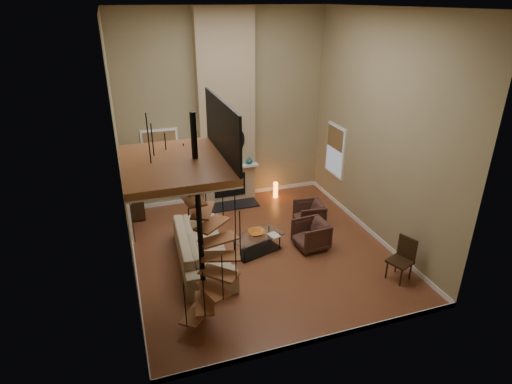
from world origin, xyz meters
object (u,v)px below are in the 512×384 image
object	(u,v)px
armchair_far	(313,234)
coffee_table	(257,241)
floor_lamp	(186,176)
side_chair	(403,257)
sofa	(202,248)
accent_lamp	(276,190)
hutch	(134,185)
armchair_near	(312,214)

from	to	relation	value
armchair_far	coffee_table	distance (m)	1.41
floor_lamp	side_chair	size ratio (longest dim) A/B	1.72
sofa	side_chair	xyz separation A→B (m)	(4.04, -1.97, 0.13)
floor_lamp	accent_lamp	xyz separation A→B (m)	(2.85, 0.82, -1.16)
floor_lamp	accent_lamp	bearing A→B (deg)	16.11
side_chair	coffee_table	bearing A→B (deg)	143.26
floor_lamp	side_chair	bearing A→B (deg)	-44.51
coffee_table	armchair_far	bearing A→B (deg)	-9.39
hutch	side_chair	size ratio (longest dim) A/B	1.84
floor_lamp	armchair_near	bearing A→B (deg)	-20.39
hutch	armchair_near	bearing A→B (deg)	-25.16
armchair_far	accent_lamp	world-z (taller)	armchair_far
hutch	coffee_table	bearing A→B (deg)	-47.31
coffee_table	floor_lamp	world-z (taller)	floor_lamp
floor_lamp	side_chair	xyz separation A→B (m)	(4.00, -3.93, -0.89)
armchair_far	side_chair	xyz separation A→B (m)	(1.29, -1.77, 0.17)
accent_lamp	armchair_near	bearing A→B (deg)	-82.01
armchair_near	accent_lamp	xyz separation A→B (m)	(-0.28, 1.99, -0.10)
sofa	armchair_near	bearing A→B (deg)	-73.25
floor_lamp	accent_lamp	world-z (taller)	floor_lamp
hutch	armchair_far	xyz separation A→B (m)	(4.02, -3.09, -0.60)
armchair_far	accent_lamp	bearing A→B (deg)	173.53
armchair_near	coffee_table	bearing A→B (deg)	-60.94
coffee_table	floor_lamp	bearing A→B (deg)	124.38
hutch	armchair_far	size ratio (longest dim) A/B	2.36
hutch	floor_lamp	bearing A→B (deg)	-35.13
hutch	armchair_near	world-z (taller)	hutch
hutch	sofa	size ratio (longest dim) A/B	0.66
sofa	floor_lamp	world-z (taller)	floor_lamp
hutch	side_chair	bearing A→B (deg)	-42.43
floor_lamp	accent_lamp	distance (m)	3.19
armchair_near	sofa	bearing A→B (deg)	-69.94
side_chair	accent_lamp	bearing A→B (deg)	103.55
coffee_table	side_chair	bearing A→B (deg)	-36.74
sofa	side_chair	world-z (taller)	side_chair
hutch	floor_lamp	distance (m)	1.67
sofa	coffee_table	world-z (taller)	sofa
hutch	coffee_table	xyz separation A→B (m)	(2.63, -2.86, -0.67)
sofa	armchair_near	xyz separation A→B (m)	(3.17, 0.80, -0.04)
armchair_near	floor_lamp	size ratio (longest dim) A/B	0.44
sofa	armchair_near	distance (m)	3.27
coffee_table	side_chair	distance (m)	3.35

